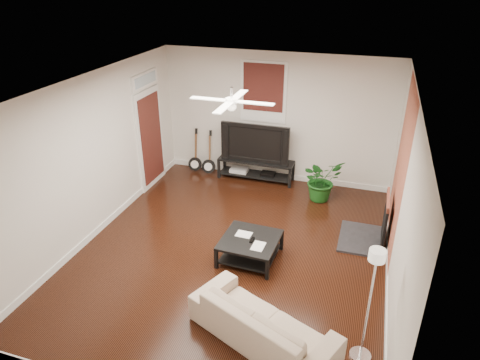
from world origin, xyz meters
name	(u,v)px	position (x,y,z in m)	size (l,w,h in m)	color
room	(232,176)	(0.00, 0.00, 1.40)	(5.01, 6.01, 2.81)	black
brick_accent	(400,171)	(2.49, 1.00, 1.40)	(0.02, 2.20, 2.80)	#AF5138
fireplace	(373,219)	(2.20, 1.00, 0.46)	(0.80, 1.10, 0.92)	black
window_back	(263,92)	(-0.30, 2.97, 1.95)	(1.00, 0.06, 1.30)	#3A120F
door_left	(150,130)	(-2.46, 1.90, 1.25)	(0.08, 1.00, 2.50)	white
tv_stand	(256,169)	(-0.38, 2.78, 0.24)	(1.68, 0.45, 0.47)	black
tv	(257,141)	(-0.38, 2.80, 0.90)	(1.51, 0.20, 0.87)	black
coffee_table	(250,249)	(0.33, -0.11, 0.19)	(0.90, 0.90, 0.38)	black
sofa	(263,322)	(0.98, -1.72, 0.29)	(1.96, 0.77, 0.57)	tan
floor_lamp	(369,307)	(2.20, -1.62, 0.80)	(0.26, 0.26, 1.60)	silver
potted_plant	(322,180)	(1.14, 2.28, 0.44)	(0.79, 0.69, 0.88)	#175319
guitar_left	(194,151)	(-1.84, 2.75, 0.51)	(0.31, 0.22, 1.01)	black
guitar_right	(208,153)	(-1.49, 2.72, 0.51)	(0.31, 0.22, 1.01)	black
ceiling_fan	(232,101)	(0.00, 0.00, 2.60)	(1.24, 1.24, 0.32)	white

